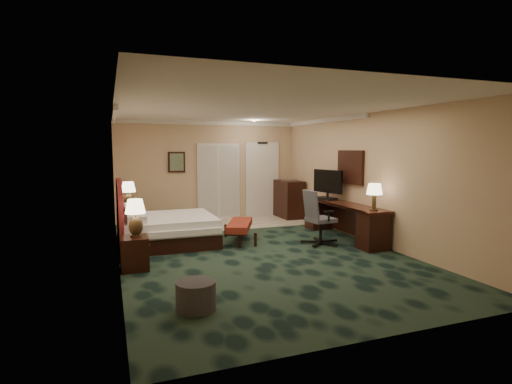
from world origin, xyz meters
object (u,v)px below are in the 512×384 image
object	(u,v)px
nightstand_near	(134,253)
lamp_near	(136,218)
desk	(343,220)
nightstand_far	(130,223)
minibar	(289,199)
bed	(169,230)
lamp_far	(129,195)
desk_chair	(321,217)
bed_bench	(240,232)
ottoman	(196,296)
tv	(328,185)

from	to	relation	value
nightstand_near	lamp_near	distance (m)	0.58
desk	nightstand_far	bearing A→B (deg)	159.63
desk	nightstand_near	bearing A→B (deg)	-169.68
desk	minibar	bearing A→B (deg)	90.41
bed	lamp_far	world-z (taller)	lamp_far
nightstand_near	minibar	xyz separation A→B (m)	(4.44, 3.57, 0.26)
desk_chair	minibar	size ratio (longest dim) A/B	1.07
nightstand_near	minibar	size ratio (longest dim) A/B	0.51
lamp_far	minibar	xyz separation A→B (m)	(4.39, 1.13, -0.42)
nightstand_near	desk_chair	world-z (taller)	desk_chair
lamp_near	desk_chair	bearing A→B (deg)	6.69
nightstand_near	lamp_near	xyz separation A→B (m)	(0.04, 0.03, 0.58)
lamp_far	bed_bench	xyz separation A→B (m)	(2.18, -1.16, -0.74)
bed	ottoman	world-z (taller)	bed
minibar	nightstand_near	bearing A→B (deg)	-141.14
nightstand_near	desk	distance (m)	4.53
lamp_far	bed_bench	bearing A→B (deg)	-28.16
bed	bed_bench	xyz separation A→B (m)	(1.44, -0.30, -0.08)
nightstand_far	bed_bench	size ratio (longest dim) A/B	0.53
lamp_near	bed_bench	world-z (taller)	lamp_near
tv	desk_chair	world-z (taller)	tv
bed	desk_chair	distance (m)	3.14
lamp_far	ottoman	world-z (taller)	lamp_far
nightstand_far	ottoman	world-z (taller)	nightstand_far
nightstand_far	bed	bearing A→B (deg)	-49.93
tv	desk_chair	xyz separation A→B (m)	(-0.74, -1.01, -0.56)
lamp_near	nightstand_near	bearing A→B (deg)	-143.95
bed	tv	bearing A→B (deg)	-1.76
nightstand_near	desk_chair	bearing A→B (deg)	7.03
nightstand_near	tv	bearing A→B (deg)	18.24
nightstand_far	lamp_near	size ratio (longest dim) A/B	1.07
lamp_far	minibar	size ratio (longest dim) A/B	0.56
nightstand_near	nightstand_far	distance (m)	2.45
bed	nightstand_far	bearing A→B (deg)	130.07
bed	bed_bench	world-z (taller)	bed
desk	desk_chair	bearing A→B (deg)	-154.75
minibar	lamp_far	bearing A→B (deg)	-165.52
tv	desk_chair	bearing A→B (deg)	-139.83
nightstand_far	desk	xyz separation A→B (m)	(4.41, -1.64, 0.06)
bed_bench	ottoman	world-z (taller)	bed_bench
lamp_far	nightstand_near	bearing A→B (deg)	-91.00
lamp_far	minibar	distance (m)	4.56
lamp_far	lamp_near	bearing A→B (deg)	-90.13
bed_bench	desk_chair	world-z (taller)	desk_chair
nightstand_near	lamp_far	world-z (taller)	lamp_far
tv	minibar	xyz separation A→B (m)	(-0.01, 2.11, -0.59)
bed	lamp_far	size ratio (longest dim) A/B	3.10
bed_bench	tv	distance (m)	2.41
bed	nightstand_far	xyz separation A→B (m)	(-0.73, 0.87, 0.04)
nightstand_near	minibar	bearing A→B (deg)	38.86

